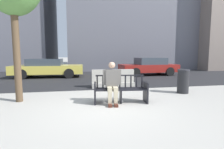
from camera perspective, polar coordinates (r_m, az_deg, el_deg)
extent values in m
plane|color=#B7B2A8|center=(5.12, -2.63, -11.04)|extent=(200.00, 200.00, 0.00)
cube|color=#28282B|center=(13.64, -7.77, -0.07)|extent=(120.00, 12.00, 0.01)
cube|color=black|center=(5.60, -5.56, -6.06)|extent=(0.10, 0.52, 0.66)
cube|color=black|center=(5.80, 10.93, -5.69)|extent=(0.10, 0.52, 0.66)
cube|color=black|center=(5.67, 2.84, -6.98)|extent=(0.07, 0.33, 0.45)
cube|color=black|center=(5.40, 3.17, -5.23)|extent=(1.60, 0.24, 0.02)
cube|color=black|center=(5.51, 3.00, -4.99)|extent=(1.60, 0.24, 0.02)
cube|color=black|center=(5.62, 2.85, -4.76)|extent=(1.60, 0.24, 0.02)
cube|color=black|center=(5.73, 2.70, -4.53)|extent=(1.60, 0.24, 0.02)
cube|color=black|center=(5.84, 2.55, -4.32)|extent=(1.60, 0.24, 0.02)
cube|color=black|center=(5.79, 2.56, -0.29)|extent=(1.59, 0.20, 0.04)
cube|color=black|center=(5.77, -4.86, -2.43)|extent=(0.05, 0.03, 0.38)
cube|color=black|center=(5.77, -3.00, -2.42)|extent=(0.05, 0.03, 0.38)
cube|color=black|center=(5.78, -1.14, -2.39)|extent=(0.05, 0.03, 0.38)
cube|color=black|center=(5.80, 0.71, -2.37)|extent=(0.05, 0.03, 0.38)
cube|color=black|center=(5.82, 2.55, -2.35)|extent=(0.05, 0.03, 0.38)
cube|color=black|center=(5.84, 4.38, -2.32)|extent=(0.05, 0.03, 0.38)
cube|color=black|center=(5.88, 6.18, -2.29)|extent=(0.05, 0.03, 0.38)
cube|color=black|center=(5.91, 7.97, -2.26)|extent=(0.05, 0.03, 0.38)
cube|color=black|center=(5.96, 9.73, -2.23)|extent=(0.05, 0.03, 0.38)
cube|color=black|center=(5.52, -5.60, -2.91)|extent=(0.10, 0.46, 0.03)
cube|color=black|center=(5.73, 11.05, -2.65)|extent=(0.10, 0.46, 0.03)
cube|color=#66605B|center=(5.60, -0.06, -1.23)|extent=(0.42, 0.28, 0.56)
sphere|color=tan|center=(5.54, -0.05, 3.05)|extent=(0.21, 0.21, 0.21)
cube|color=#C6B793|center=(5.43, -0.83, -4.80)|extent=(0.19, 0.45, 0.14)
cube|color=#C6B793|center=(5.44, 1.07, -4.77)|extent=(0.19, 0.45, 0.14)
cube|color=#C6B793|center=(5.32, -0.70, -7.85)|extent=(0.12, 0.12, 0.45)
cube|color=#C6B793|center=(5.34, 1.25, -7.81)|extent=(0.12, 0.12, 0.45)
cube|color=#4C2319|center=(5.29, -0.64, -10.00)|extent=(0.14, 0.27, 0.08)
cube|color=#4C2319|center=(5.31, 1.33, -9.96)|extent=(0.14, 0.27, 0.08)
cube|color=#66605B|center=(5.55, -2.56, -0.89)|extent=(0.10, 0.13, 0.48)
cube|color=#66605B|center=(5.59, 2.46, -0.84)|extent=(0.10, 0.13, 0.48)
cube|color=#ADA89E|center=(8.39, 0.26, -3.28)|extent=(2.03, 0.76, 0.24)
cube|color=#ADA89E|center=(8.33, 0.26, -0.43)|extent=(2.01, 0.38, 0.60)
cylinder|color=brown|center=(6.44, -28.73, 6.87)|extent=(0.22, 0.22, 3.35)
cube|color=#DBC64C|center=(12.80, -20.06, 1.59)|extent=(4.70, 1.94, 0.56)
cube|color=#38424C|center=(12.81, -20.96, 3.81)|extent=(2.23, 1.67, 0.45)
cylinder|color=black|center=(13.50, -13.30, 1.10)|extent=(0.64, 0.23, 0.64)
cylinder|color=black|center=(11.77, -13.85, 0.32)|extent=(0.64, 0.23, 0.64)
cylinder|color=black|center=(14.00, -25.20, 0.84)|extent=(0.64, 0.23, 0.64)
cylinder|color=black|center=(12.33, -27.37, 0.06)|extent=(0.64, 0.23, 0.64)
cube|color=maroon|center=(13.58, 11.69, 2.10)|extent=(4.34, 2.02, 0.56)
cube|color=#38424C|center=(13.62, 12.40, 4.31)|extent=(2.14, 1.71, 0.49)
cylinder|color=black|center=(12.28, 7.74, 0.70)|extent=(0.65, 0.24, 0.64)
cylinder|color=black|center=(13.93, 5.20, 1.41)|extent=(0.65, 0.24, 0.64)
cylinder|color=black|center=(13.45, 18.37, 0.92)|extent=(0.65, 0.24, 0.64)
cylinder|color=black|center=(14.97, 14.89, 1.57)|extent=(0.65, 0.24, 0.64)
cylinder|color=#232326|center=(7.60, 22.19, -2.26)|extent=(0.44, 0.44, 0.90)
cylinder|color=#2D2D33|center=(7.54, 22.34, 1.37)|extent=(0.47, 0.47, 0.06)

